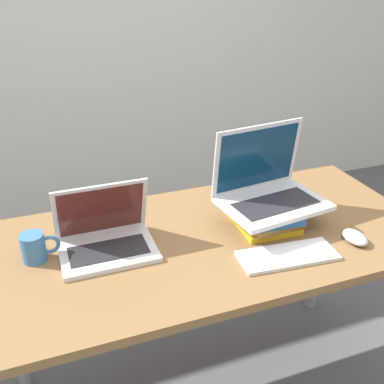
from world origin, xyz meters
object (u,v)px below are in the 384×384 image
(laptop_left, at_px, (106,237))
(mug, at_px, (35,247))
(book_stack, at_px, (266,214))
(wireless_keyboard, at_px, (288,255))
(mouse, at_px, (355,237))
(laptop_on_books, at_px, (268,188))

(laptop_left, bearing_deg, mug, 176.06)
(book_stack, xyz_separation_m, wireless_keyboard, (-0.03, -0.21, -0.03))
(book_stack, bearing_deg, laptop_left, 176.31)
(wireless_keyboard, distance_m, mug, 0.79)
(laptop_left, bearing_deg, book_stack, -3.69)
(wireless_keyboard, xyz_separation_m, mouse, (0.26, 0.00, 0.01))
(book_stack, relative_size, wireless_keyboard, 0.80)
(wireless_keyboard, height_order, mug, mug)
(book_stack, bearing_deg, laptop_on_books, 61.04)
(laptop_left, distance_m, mug, 0.22)
(wireless_keyboard, bearing_deg, mug, 160.72)
(laptop_on_books, height_order, mug, laptop_on_books)
(wireless_keyboard, bearing_deg, laptop_left, 155.05)
(laptop_left, distance_m, book_stack, 0.56)
(laptop_on_books, bearing_deg, wireless_keyboard, -100.68)
(mouse, bearing_deg, laptop_left, 162.71)
(book_stack, height_order, laptop_on_books, laptop_on_books)
(book_stack, distance_m, mug, 0.78)
(wireless_keyboard, relative_size, mug, 2.72)
(laptop_left, height_order, wireless_keyboard, laptop_left)
(laptop_on_books, relative_size, wireless_keyboard, 1.17)
(laptop_left, height_order, laptop_on_books, laptop_on_books)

